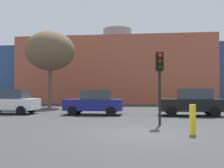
# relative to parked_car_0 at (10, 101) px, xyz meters

# --- Properties ---
(ground_plane) EXTENTS (200.00, 200.00, 0.00)m
(ground_plane) POSITION_rel_parked_car_0_xyz_m (9.34, -7.54, -0.87)
(ground_plane) COLOR #38383A
(building_backdrop) EXTENTS (41.77, 12.38, 10.32)m
(building_backdrop) POSITION_rel_parked_car_0_xyz_m (5.83, 19.48, 3.15)
(building_backdrop) COLOR #B2563D
(building_backdrop) RESTS_ON ground_plane
(parked_car_0) EXTENTS (4.06, 1.99, 1.76)m
(parked_car_0) POSITION_rel_parked_car_0_xyz_m (0.00, 0.00, 0.00)
(parked_car_0) COLOR white
(parked_car_0) RESTS_ON ground_plane
(parked_car_1) EXTENTS (3.95, 1.94, 1.71)m
(parked_car_1) POSITION_rel_parked_car_0_xyz_m (6.12, 0.00, -0.02)
(parked_car_1) COLOR navy
(parked_car_1) RESTS_ON ground_plane
(parked_car_2) EXTENTS (4.12, 2.02, 1.79)m
(parked_car_2) POSITION_rel_parked_car_0_xyz_m (12.62, -0.00, 0.01)
(parked_car_2) COLOR black
(parked_car_2) RESTS_ON ground_plane
(traffic_light_island) EXTENTS (0.38, 0.37, 3.51)m
(traffic_light_island) POSITION_rel_parked_car_0_xyz_m (10.23, -5.12, 1.71)
(traffic_light_island) COLOR black
(traffic_light_island) RESTS_ON ground_plane
(bare_tree_0) EXTENTS (4.76, 4.76, 7.39)m
(bare_tree_0) POSITION_rel_parked_car_0_xyz_m (0.48, 6.86, 4.59)
(bare_tree_0) COLOR brown
(bare_tree_0) RESTS_ON ground_plane
(bollard_yellow_0) EXTENTS (0.24, 0.24, 1.15)m
(bollard_yellow_0) POSITION_rel_parked_car_0_xyz_m (11.30, -7.64, -0.30)
(bollard_yellow_0) COLOR yellow
(bollard_yellow_0) RESTS_ON ground_plane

